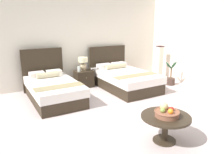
{
  "coord_description": "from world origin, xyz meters",
  "views": [
    {
      "loc": [
        -2.3,
        -3.78,
        1.98
      ],
      "look_at": [
        0.02,
        0.48,
        0.74
      ],
      "focal_mm": 34.38,
      "sensor_mm": 36.0,
      "label": 1
    }
  ],
  "objects_px": {
    "vase": "(79,69)",
    "potted_palm": "(171,78)",
    "bed_near_corner": "(124,78)",
    "nightstand": "(84,79)",
    "floor_lamp_corner": "(159,63)",
    "table_lamp": "(83,63)",
    "bed_near_window": "(53,89)",
    "coffee_table": "(165,121)",
    "fruit_bowl": "(167,112)"
  },
  "relations": [
    {
      "from": "vase",
      "to": "potted_palm",
      "type": "bearing_deg",
      "value": -21.77
    },
    {
      "from": "bed_near_corner",
      "to": "nightstand",
      "type": "xyz_separation_m",
      "value": [
        -1.05,
        0.68,
        -0.04
      ]
    },
    {
      "from": "bed_near_corner",
      "to": "floor_lamp_corner",
      "type": "distance_m",
      "value": 1.67
    },
    {
      "from": "table_lamp",
      "to": "floor_lamp_corner",
      "type": "relative_size",
      "value": 0.35
    },
    {
      "from": "vase",
      "to": "bed_near_window",
      "type": "bearing_deg",
      "value": -146.9
    },
    {
      "from": "bed_near_window",
      "to": "potted_palm",
      "type": "relative_size",
      "value": 2.65
    },
    {
      "from": "coffee_table",
      "to": "floor_lamp_corner",
      "type": "height_order",
      "value": "floor_lamp_corner"
    },
    {
      "from": "floor_lamp_corner",
      "to": "coffee_table",
      "type": "bearing_deg",
      "value": -129.2
    },
    {
      "from": "floor_lamp_corner",
      "to": "nightstand",
      "type": "bearing_deg",
      "value": 170.89
    },
    {
      "from": "bed_near_corner",
      "to": "vase",
      "type": "distance_m",
      "value": 1.41
    },
    {
      "from": "table_lamp",
      "to": "potted_palm",
      "type": "height_order",
      "value": "table_lamp"
    },
    {
      "from": "bed_near_window",
      "to": "table_lamp",
      "type": "bearing_deg",
      "value": 31.42
    },
    {
      "from": "nightstand",
      "to": "table_lamp",
      "type": "relative_size",
      "value": 1.3
    },
    {
      "from": "table_lamp",
      "to": "coffee_table",
      "type": "relative_size",
      "value": 0.5
    },
    {
      "from": "fruit_bowl",
      "to": "floor_lamp_corner",
      "type": "bearing_deg",
      "value": 50.89
    },
    {
      "from": "vase",
      "to": "potted_palm",
      "type": "distance_m",
      "value": 2.97
    },
    {
      "from": "table_lamp",
      "to": "vase",
      "type": "xyz_separation_m",
      "value": [
        -0.16,
        -0.06,
        -0.18
      ]
    },
    {
      "from": "bed_near_corner",
      "to": "table_lamp",
      "type": "distance_m",
      "value": 1.35
    },
    {
      "from": "nightstand",
      "to": "floor_lamp_corner",
      "type": "relative_size",
      "value": 0.45
    },
    {
      "from": "bed_near_window",
      "to": "table_lamp",
      "type": "xyz_separation_m",
      "value": [
        1.14,
        0.69,
        0.49
      ]
    },
    {
      "from": "fruit_bowl",
      "to": "floor_lamp_corner",
      "type": "distance_m",
      "value": 4.2
    },
    {
      "from": "bed_near_corner",
      "to": "vase",
      "type": "bearing_deg",
      "value": 152.22
    },
    {
      "from": "potted_palm",
      "to": "bed_near_corner",
      "type": "bearing_deg",
      "value": 163.43
    },
    {
      "from": "bed_near_window",
      "to": "floor_lamp_corner",
      "type": "bearing_deg",
      "value": 3.69
    },
    {
      "from": "coffee_table",
      "to": "fruit_bowl",
      "type": "xyz_separation_m",
      "value": [
        -0.0,
        -0.02,
        0.17
      ]
    },
    {
      "from": "coffee_table",
      "to": "fruit_bowl",
      "type": "relative_size",
      "value": 2.0
    },
    {
      "from": "bed_near_corner",
      "to": "potted_palm",
      "type": "xyz_separation_m",
      "value": [
        1.52,
        -0.45,
        -0.07
      ]
    },
    {
      "from": "table_lamp",
      "to": "coffee_table",
      "type": "height_order",
      "value": "table_lamp"
    },
    {
      "from": "bed_near_corner",
      "to": "coffee_table",
      "type": "distance_m",
      "value": 3.16
    },
    {
      "from": "bed_near_window",
      "to": "coffee_table",
      "type": "xyz_separation_m",
      "value": [
        1.17,
        -3.0,
        0.07
      ]
    },
    {
      "from": "bed_near_window",
      "to": "nightstand",
      "type": "height_order",
      "value": "bed_near_window"
    },
    {
      "from": "bed_near_window",
      "to": "potted_palm",
      "type": "height_order",
      "value": "bed_near_window"
    },
    {
      "from": "nightstand",
      "to": "coffee_table",
      "type": "xyz_separation_m",
      "value": [
        0.03,
        -3.67,
        0.11
      ]
    },
    {
      "from": "bed_near_window",
      "to": "floor_lamp_corner",
      "type": "height_order",
      "value": "bed_near_window"
    },
    {
      "from": "table_lamp",
      "to": "coffee_table",
      "type": "xyz_separation_m",
      "value": [
        0.03,
        -3.69,
        -0.41
      ]
    },
    {
      "from": "table_lamp",
      "to": "fruit_bowl",
      "type": "bearing_deg",
      "value": -89.58
    },
    {
      "from": "vase",
      "to": "potted_palm",
      "type": "relative_size",
      "value": 0.2
    },
    {
      "from": "bed_near_corner",
      "to": "table_lamp",
      "type": "relative_size",
      "value": 5.38
    },
    {
      "from": "nightstand",
      "to": "coffee_table",
      "type": "bearing_deg",
      "value": -89.51
    },
    {
      "from": "bed_near_window",
      "to": "fruit_bowl",
      "type": "xyz_separation_m",
      "value": [
        1.16,
        -3.01,
        0.25
      ]
    },
    {
      "from": "coffee_table",
      "to": "potted_palm",
      "type": "height_order",
      "value": "potted_palm"
    },
    {
      "from": "bed_near_window",
      "to": "nightstand",
      "type": "bearing_deg",
      "value": 30.68
    },
    {
      "from": "bed_near_corner",
      "to": "potted_palm",
      "type": "distance_m",
      "value": 1.59
    },
    {
      "from": "bed_near_corner",
      "to": "floor_lamp_corner",
      "type": "xyz_separation_m",
      "value": [
        1.62,
        0.25,
        0.3
      ]
    },
    {
      "from": "bed_near_corner",
      "to": "fruit_bowl",
      "type": "xyz_separation_m",
      "value": [
        -1.02,
        -3.01,
        0.24
      ]
    },
    {
      "from": "nightstand",
      "to": "potted_palm",
      "type": "distance_m",
      "value": 2.81
    },
    {
      "from": "bed_near_corner",
      "to": "coffee_table",
      "type": "height_order",
      "value": "bed_near_corner"
    },
    {
      "from": "bed_near_window",
      "to": "potted_palm",
      "type": "bearing_deg",
      "value": -7.03
    },
    {
      "from": "vase",
      "to": "fruit_bowl",
      "type": "bearing_deg",
      "value": -87.01
    },
    {
      "from": "table_lamp",
      "to": "bed_near_window",
      "type": "bearing_deg",
      "value": -148.58
    }
  ]
}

